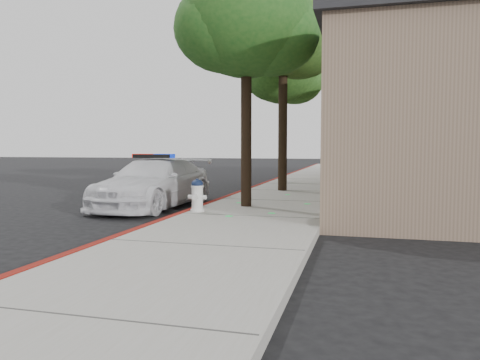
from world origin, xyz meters
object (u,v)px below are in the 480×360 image
clapboard_building (438,133)px  police_car (154,183)px  street_tree_far (284,75)px  street_tree_mid (284,35)px  street_tree_near (247,26)px  fire_hydrant (197,195)px

clapboard_building → police_car: bearing=-138.4°
clapboard_building → street_tree_far: (-5.95, 0.72, 2.51)m
street_tree_mid → street_tree_far: size_ratio=1.16×
police_car → street_tree_far: street_tree_far is taller
street_tree_near → street_tree_far: (-0.44, 8.17, 0.11)m
police_car → fire_hydrant: police_car is taller
police_car → street_tree_near: bearing=-2.0°
fire_hydrant → street_tree_near: bearing=53.8°
clapboard_building → fire_hydrant: bearing=-126.1°
police_car → street_tree_mid: (2.78, 4.24, 4.69)m
clapboard_building → police_car: (-8.11, -7.21, -1.47)m
clapboard_building → police_car: 10.95m
clapboard_building → street_tree_near: bearing=-126.5°
street_tree_mid → fire_hydrant: bearing=-100.0°
street_tree_mid → street_tree_far: street_tree_mid is taller
street_tree_near → street_tree_far: street_tree_far is taller
fire_hydrant → street_tree_mid: street_tree_mid is taller
street_tree_near → police_car: bearing=174.9°
clapboard_building → street_tree_near: size_ratio=3.56×
fire_hydrant → street_tree_near: (0.84, 1.24, 4.00)m
street_tree_near → street_tree_far: size_ratio=0.98×
street_tree_far → police_car: bearing=-105.2°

